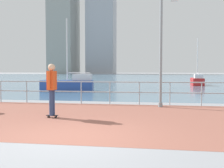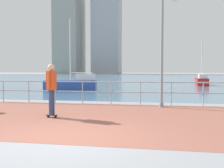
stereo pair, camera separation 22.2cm
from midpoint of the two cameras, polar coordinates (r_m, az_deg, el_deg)
The scene contains 10 objects.
ground at distance 46.02m, azimuth 7.23°, elevation 1.04°, with size 220.00×220.00×0.00m, color gray.
brick_paving at distance 9.11m, azimuth -3.28°, elevation -7.19°, with size 28.00×6.82×0.01m, color #935647.
harbor_water at distance 57.20m, azimuth 7.73°, elevation 1.43°, with size 180.00×88.00×0.00m, color slate.
waterfront_railing at distance 12.34m, azimuth 0.28°, elevation -0.97°, with size 25.25×0.06×1.09m.
lamppost at distance 11.65m, azimuth 12.25°, elevation 10.02°, with size 0.82×0.36×5.51m.
skateboarder at distance 9.06m, azimuth -12.45°, elevation -0.25°, with size 0.40×0.55×1.84m.
sailboat_yellow at distance 20.21m, azimuth -8.39°, elevation -0.06°, with size 4.06×1.70×5.54m.
sailboat_white at distance 29.16m, azimuth 19.26°, elevation 0.66°, with size 1.33×3.65×5.04m.
tower_steel at distance 112.88m, azimuth -1.08°, elevation 11.87°, with size 11.48×11.02×39.37m.
tower_concrete at distance 114.39m, azimuth -9.28°, elevation 12.21°, with size 10.14×14.20×41.36m.
Camera 2 is at (2.14, -5.93, 1.63)m, focal length 41.71 mm.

